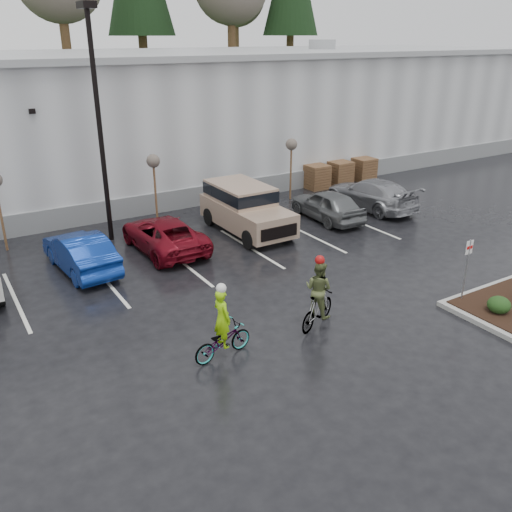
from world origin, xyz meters
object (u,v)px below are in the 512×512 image
fire_lane_sign (467,263)px  cyclist_olive (318,301)px  lamppost (97,102)px  cyclist_hivis (222,334)px  pallet_stack_c (363,169)px  car_grey (328,205)px  sapling_mid (153,165)px  suv_tan (247,210)px  car_red (164,234)px  sapling_east (291,148)px  pallet_stack_b (340,173)px  car_blue (80,252)px  pallet_stack_a (317,177)px  car_far_silver (371,194)px

fire_lane_sign → cyclist_olive: size_ratio=0.97×
lamppost → cyclist_hivis: bearing=-91.6°
pallet_stack_c → car_grey: car_grey is taller
sapling_mid → car_grey: sapling_mid is taller
suv_tan → pallet_stack_c: bearing=21.8°
car_red → suv_tan: suv_tan is taller
sapling_east → pallet_stack_b: size_ratio=2.37×
pallet_stack_c → fire_lane_sign: (-8.20, -13.80, 0.73)m
cyclist_hivis → lamppost: bearing=-9.6°
sapling_east → cyclist_hivis: (-10.29, -11.50, -2.05)m
lamppost → pallet_stack_c: lamppost is taller
car_grey → sapling_east: bearing=-94.9°
pallet_stack_b → suv_tan: 9.79m
lamppost → car_blue: 5.96m
pallet_stack_b → fire_lane_sign: fire_lane_sign is taller
pallet_stack_c → car_red: 15.18m
pallet_stack_a → suv_tan: suv_tan is taller
pallet_stack_a → sapling_mid: bearing=-174.3°
suv_tan → car_far_silver: size_ratio=0.99×
car_grey → cyclist_olive: cyclist_olive is taller
fire_lane_sign → cyclist_olive: 5.09m
cyclist_olive → car_far_silver: bearing=-74.1°
suv_tan → cyclist_hivis: cyclist_hivis is taller
car_blue → car_far_silver: (14.40, 0.20, 0.03)m
lamppost → pallet_stack_c: bearing=7.1°
pallet_stack_c → car_far_silver: bearing=-128.6°
sapling_east → pallet_stack_c: 6.42m
sapling_east → lamppost: bearing=-174.3°
pallet_stack_c → car_blue: 18.54m
fire_lane_sign → sapling_east: bearing=80.2°
pallet_stack_a → fire_lane_sign: (-4.70, -13.80, 0.73)m
pallet_stack_c → car_blue: size_ratio=0.31×
lamppost → fire_lane_sign: lamppost is taller
car_red → cyclist_olive: 8.29m
pallet_stack_c → car_grey: size_ratio=0.32×
sapling_mid → car_blue: size_ratio=0.74×
fire_lane_sign → cyclist_hivis: 8.22m
pallet_stack_b → car_far_silver: size_ratio=0.26×
lamppost → cyclist_hivis: (-0.29, -10.50, -5.00)m
pallet_stack_a → lamppost: bearing=-170.9°
car_blue → car_far_silver: size_ratio=0.85×
sapling_east → car_far_silver: bearing=-54.5°
sapling_east → pallet_stack_a: (2.50, 1.00, -2.05)m
cyclist_hivis → cyclist_olive: (3.20, 0.00, 0.15)m
pallet_stack_c → car_far_silver: 5.69m
pallet_stack_b → suv_tan: bearing=-154.2°
lamppost → car_grey: 11.06m
pallet_stack_a → cyclist_olive: size_ratio=0.59×
pallet_stack_c → cyclist_olive: cyclist_olive is taller
car_grey → cyclist_hivis: bearing=41.2°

